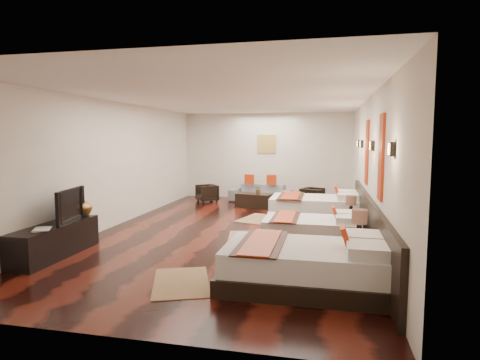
% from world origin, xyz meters
% --- Properties ---
extents(floor, '(5.50, 9.50, 0.01)m').
position_xyz_m(floor, '(0.00, 0.00, 0.00)').
color(floor, black).
rests_on(floor, ground).
extents(ceiling, '(5.50, 9.50, 0.01)m').
position_xyz_m(ceiling, '(0.00, 0.00, 2.80)').
color(ceiling, white).
rests_on(ceiling, floor).
extents(back_wall, '(5.50, 0.01, 2.80)m').
position_xyz_m(back_wall, '(0.00, 4.75, 1.40)').
color(back_wall, silver).
rests_on(back_wall, floor).
extents(left_wall, '(0.01, 9.50, 2.80)m').
position_xyz_m(left_wall, '(-2.75, 0.00, 1.40)').
color(left_wall, silver).
rests_on(left_wall, floor).
extents(right_wall, '(0.01, 9.50, 2.80)m').
position_xyz_m(right_wall, '(2.75, 0.00, 1.40)').
color(right_wall, silver).
rests_on(right_wall, floor).
extents(headboard_panel, '(0.08, 6.60, 0.90)m').
position_xyz_m(headboard_panel, '(2.71, -0.80, 0.45)').
color(headboard_panel, black).
rests_on(headboard_panel, floor).
extents(bed_near, '(2.23, 1.40, 0.85)m').
position_xyz_m(bed_near, '(1.70, -2.95, 0.29)').
color(bed_near, black).
rests_on(bed_near, floor).
extents(bed_mid, '(1.87, 1.18, 0.71)m').
position_xyz_m(bed_mid, '(1.69, -0.64, 0.24)').
color(bed_mid, black).
rests_on(bed_mid, floor).
extents(bed_far, '(2.22, 1.39, 0.85)m').
position_xyz_m(bed_far, '(1.70, 1.61, 0.29)').
color(bed_far, black).
rests_on(bed_far, floor).
extents(nightstand_a, '(0.45, 0.45, 0.89)m').
position_xyz_m(nightstand_a, '(2.44, -1.88, 0.31)').
color(nightstand_a, black).
rests_on(nightstand_a, floor).
extents(nightstand_b, '(0.40, 0.40, 0.80)m').
position_xyz_m(nightstand_b, '(2.45, 0.29, 0.28)').
color(nightstand_b, black).
rests_on(nightstand_b, floor).
extents(jute_mat_near, '(1.12, 1.39, 0.01)m').
position_xyz_m(jute_mat_near, '(0.01, -3.18, 0.01)').
color(jute_mat_near, '#94714B').
rests_on(jute_mat_near, floor).
extents(jute_mat_mid, '(0.95, 1.31, 0.01)m').
position_xyz_m(jute_mat_mid, '(0.42, -0.60, 0.01)').
color(jute_mat_mid, '#94714B').
rests_on(jute_mat_mid, floor).
extents(jute_mat_far, '(1.04, 1.35, 0.01)m').
position_xyz_m(jute_mat_far, '(0.31, 1.35, 0.01)').
color(jute_mat_far, '#94714B').
rests_on(jute_mat_far, floor).
extents(tv_console, '(0.50, 1.80, 0.55)m').
position_xyz_m(tv_console, '(-2.50, -2.47, 0.28)').
color(tv_console, black).
rests_on(tv_console, floor).
extents(tv, '(0.31, 1.00, 0.57)m').
position_xyz_m(tv, '(-2.45, -2.23, 0.84)').
color(tv, black).
rests_on(tv, tv_console).
extents(book, '(0.38, 0.41, 0.03)m').
position_xyz_m(book, '(-2.50, -2.96, 0.57)').
color(book, black).
rests_on(book, tv_console).
extents(figurine, '(0.39, 0.39, 0.37)m').
position_xyz_m(figurine, '(-2.50, -1.68, 0.74)').
color(figurine, brown).
rests_on(figurine, tv_console).
extents(sofa, '(1.99, 1.04, 0.55)m').
position_xyz_m(sofa, '(-0.08, 4.01, 0.28)').
color(sofa, slate).
rests_on(sofa, floor).
extents(armchair_left, '(0.83, 0.82, 0.54)m').
position_xyz_m(armchair_left, '(-1.71, 3.63, 0.27)').
color(armchair_left, black).
rests_on(armchair_left, floor).
extents(armchair_right, '(0.77, 0.76, 0.54)m').
position_xyz_m(armchair_right, '(1.55, 3.55, 0.27)').
color(armchair_right, black).
rests_on(armchair_right, floor).
extents(coffee_table, '(1.08, 0.69, 0.40)m').
position_xyz_m(coffee_table, '(-0.08, 2.96, 0.20)').
color(coffee_table, black).
rests_on(coffee_table, floor).
extents(table_plant, '(0.24, 0.22, 0.24)m').
position_xyz_m(table_plant, '(0.03, 3.01, 0.52)').
color(table_plant, '#245D1F').
rests_on(table_plant, coffee_table).
extents(orange_panel_a, '(0.04, 0.40, 1.30)m').
position_xyz_m(orange_panel_a, '(2.73, -1.90, 1.70)').
color(orange_panel_a, '#D86014').
rests_on(orange_panel_a, right_wall).
extents(orange_panel_b, '(0.04, 0.40, 1.30)m').
position_xyz_m(orange_panel_b, '(2.73, 0.30, 1.70)').
color(orange_panel_b, '#D86014').
rests_on(orange_panel_b, right_wall).
extents(sconce_near, '(0.07, 0.12, 0.18)m').
position_xyz_m(sconce_near, '(2.70, -3.00, 1.85)').
color(sconce_near, black).
rests_on(sconce_near, right_wall).
extents(sconce_mid, '(0.07, 0.12, 0.18)m').
position_xyz_m(sconce_mid, '(2.70, -0.80, 1.85)').
color(sconce_mid, black).
rests_on(sconce_mid, right_wall).
extents(sconce_far, '(0.07, 0.12, 0.18)m').
position_xyz_m(sconce_far, '(2.70, 1.40, 1.85)').
color(sconce_far, black).
rests_on(sconce_far, right_wall).
extents(sconce_lounge, '(0.07, 0.12, 0.18)m').
position_xyz_m(sconce_lounge, '(2.70, 2.30, 1.85)').
color(sconce_lounge, black).
rests_on(sconce_lounge, right_wall).
extents(gold_artwork, '(0.60, 0.04, 0.60)m').
position_xyz_m(gold_artwork, '(0.00, 4.73, 1.80)').
color(gold_artwork, '#AD873F').
rests_on(gold_artwork, back_wall).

